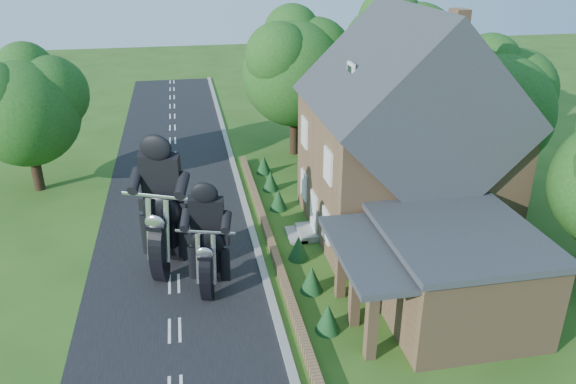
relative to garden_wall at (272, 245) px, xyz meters
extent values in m
plane|color=#295016|center=(-4.30, -5.00, -0.20)|extent=(120.00, 120.00, 0.00)
cube|color=black|center=(-4.30, -5.00, -0.19)|extent=(7.00, 80.00, 0.02)
cube|color=gray|center=(-0.65, -5.00, -0.14)|extent=(0.30, 80.00, 0.12)
cube|color=olive|center=(0.00, 0.00, 0.00)|extent=(0.30, 22.00, 0.40)
cube|color=olive|center=(6.20, 1.00, 2.80)|extent=(8.00, 8.00, 6.00)
cube|color=#2B2E33|center=(6.20, 1.00, 5.80)|extent=(8.48, 8.64, 8.48)
cube|color=olive|center=(8.20, 1.00, 9.00)|extent=(0.60, 0.90, 1.60)
cube|color=white|center=(3.60, 1.00, 7.30)|extent=(0.12, 0.80, 0.90)
cube|color=black|center=(3.54, 1.00, 7.30)|extent=(0.04, 0.55, 0.65)
cube|color=white|center=(2.14, 1.00, 0.85)|extent=(0.10, 1.10, 2.10)
cube|color=gray|center=(1.80, 1.00, -0.05)|extent=(0.80, 1.60, 0.30)
cube|color=gray|center=(1.30, 1.00, -0.12)|extent=(0.80, 1.60, 0.15)
cube|color=white|center=(2.14, -1.20, 1.40)|extent=(0.10, 1.10, 1.40)
cube|color=black|center=(2.12, -1.20, 1.40)|extent=(0.04, 0.92, 1.22)
cube|color=white|center=(2.14, 3.20, 1.40)|extent=(0.10, 1.10, 1.40)
cube|color=black|center=(2.12, 3.20, 1.40)|extent=(0.04, 0.92, 1.22)
cube|color=white|center=(2.14, -1.20, 4.10)|extent=(0.10, 1.10, 1.40)
cube|color=black|center=(2.12, -1.20, 4.10)|extent=(0.04, 0.92, 1.22)
cube|color=white|center=(2.14, 3.20, 4.10)|extent=(0.10, 1.10, 1.40)
cube|color=black|center=(2.12, 3.20, 4.10)|extent=(0.04, 0.92, 1.22)
cube|color=olive|center=(5.70, -5.80, 1.40)|extent=(5.00, 5.60, 3.20)
cube|color=#2B2E33|center=(5.70, -5.80, 3.12)|extent=(5.30, 5.94, 0.24)
cube|color=#2B2E33|center=(2.60, -5.80, 2.75)|extent=(2.60, 5.32, 0.22)
cube|color=olive|center=(2.00, -7.60, 1.20)|extent=(0.35, 0.35, 2.80)
cube|color=olive|center=(2.00, -5.80, 1.20)|extent=(0.35, 0.35, 2.80)
cube|color=olive|center=(2.00, -4.00, 1.20)|extent=(0.35, 0.35, 2.80)
cylinder|color=black|center=(12.20, 3.50, 1.30)|extent=(0.56, 0.56, 3.00)
sphere|color=#194513|center=(12.20, 3.50, 4.45)|extent=(6.00, 6.00, 6.00)
sphere|color=#194513|center=(13.55, 4.10, 5.35)|extent=(4.32, 4.32, 4.32)
sphere|color=#194513|center=(11.15, 2.60, 5.65)|extent=(3.72, 3.72, 3.72)
sphere|color=#194513|center=(12.30, 4.70, 6.55)|extent=(3.30, 3.30, 3.30)
cylinder|color=black|center=(9.70, 11.00, 1.60)|extent=(0.56, 0.56, 3.60)
sphere|color=#194513|center=(9.70, 11.00, 5.38)|extent=(7.20, 7.20, 7.20)
sphere|color=#194513|center=(11.32, 11.72, 6.46)|extent=(5.18, 5.18, 5.18)
sphere|color=#194513|center=(8.44, 9.92, 6.82)|extent=(4.46, 4.46, 4.46)
sphere|color=#194513|center=(9.80, 12.44, 7.90)|extent=(3.96, 3.96, 3.96)
cylinder|color=black|center=(3.70, 12.00, 1.50)|extent=(0.56, 0.56, 3.40)
sphere|color=#194513|center=(3.70, 12.00, 4.96)|extent=(6.40, 6.40, 6.40)
sphere|color=#194513|center=(5.14, 12.64, 5.92)|extent=(4.61, 4.61, 4.61)
sphere|color=#194513|center=(2.58, 11.04, 6.24)|extent=(3.97, 3.97, 3.97)
sphere|color=#194513|center=(3.80, 13.28, 7.20)|extent=(3.52, 3.52, 3.52)
cylinder|color=black|center=(-11.30, 9.00, 1.20)|extent=(0.56, 0.56, 2.80)
sphere|color=#194513|center=(-11.30, 9.00, 4.14)|extent=(5.60, 5.60, 5.60)
sphere|color=#194513|center=(-10.04, 9.56, 4.98)|extent=(4.03, 4.03, 4.03)
sphere|color=#194513|center=(-12.28, 8.16, 5.26)|extent=(3.47, 3.47, 3.47)
sphere|color=#194513|center=(-11.20, 10.12, 6.10)|extent=(3.08, 3.08, 3.08)
cone|color=#113718|center=(1.00, -6.00, 0.35)|extent=(0.90, 0.90, 1.10)
cone|color=#113718|center=(1.00, -3.50, 0.35)|extent=(0.90, 0.90, 1.10)
cone|color=#113718|center=(1.00, -1.00, 0.35)|extent=(0.90, 0.90, 1.10)
cone|color=#113718|center=(1.00, 4.00, 0.35)|extent=(0.90, 0.90, 1.10)
cone|color=#113718|center=(1.00, 6.50, 0.35)|extent=(0.90, 0.90, 1.10)
cone|color=#113718|center=(1.00, 9.00, 0.35)|extent=(0.90, 0.90, 1.10)
camera|label=1|loc=(-3.39, -21.51, 12.34)|focal=35.00mm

